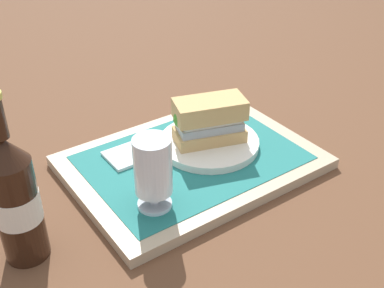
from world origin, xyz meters
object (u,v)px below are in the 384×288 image
(beer_glass, at_px, (153,171))
(beer_bottle, at_px, (15,198))
(sandwich, at_px, (208,120))
(plate, at_px, (209,143))

(beer_glass, xyz_separation_m, beer_bottle, (0.20, -0.04, 0.02))
(beer_glass, distance_m, beer_bottle, 0.20)
(beer_glass, relative_size, beer_bottle, 0.47)
(sandwich, xyz_separation_m, beer_bottle, (0.37, 0.06, 0.03))
(sandwich, bearing_deg, beer_bottle, 26.67)
(beer_bottle, bearing_deg, beer_glass, 169.90)
(beer_bottle, bearing_deg, plate, -171.50)
(plate, bearing_deg, sandwich, -17.94)
(plate, relative_size, beer_bottle, 0.71)
(plate, relative_size, beer_glass, 1.52)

